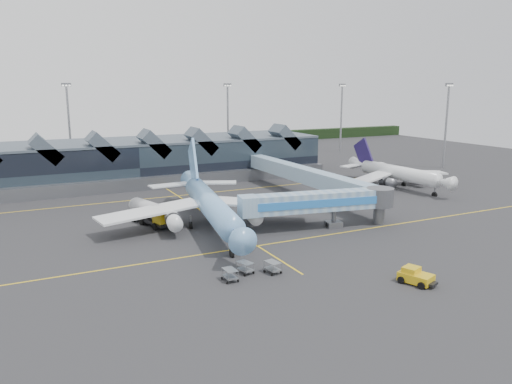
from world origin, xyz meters
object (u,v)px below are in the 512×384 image
regional_jet (396,172)px  jet_bridge (328,202)px  pushback_tug (416,276)px  main_airliner (209,203)px  fuel_truck (150,211)px

regional_jet → jet_bridge: (-31.61, -20.27, 0.90)m
pushback_tug → main_airliner: bearing=90.6°
pushback_tug → fuel_truck: bearing=97.7°
fuel_truck → pushback_tug: size_ratio=2.44×
main_airliner → fuel_truck: 9.99m
main_airliner → fuel_truck: (-7.91, 5.85, -1.75)m
main_airliner → fuel_truck: bearing=153.5°
main_airliner → pushback_tug: bearing=-58.8°
main_airliner → jet_bridge: bearing=-18.0°
pushback_tug → jet_bridge: bearing=59.7°
main_airliner → pushback_tug: 34.19m
regional_jet → main_airliner: bearing=-169.3°
regional_jet → jet_bridge: regional_jet is taller
regional_jet → pushback_tug: (-35.60, -43.38, -2.41)m
main_airliner → regional_jet: size_ratio=1.35×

